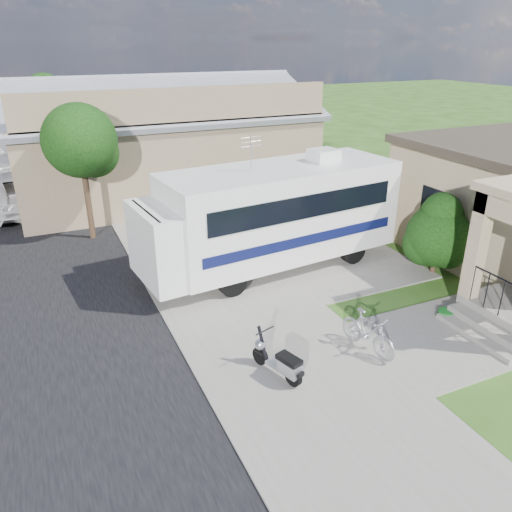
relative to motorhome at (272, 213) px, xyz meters
name	(u,v)px	position (x,y,z in m)	size (l,w,h in m)	color
ground	(321,344)	(-0.82, -4.27, -1.71)	(120.00, 120.00, 0.00)	#254412
sidewalk_slab	(164,218)	(-1.82, 5.73, -1.68)	(4.00, 80.00, 0.06)	slate
driveway_slab	(288,259)	(0.68, 0.23, -1.69)	(7.00, 6.00, 0.05)	slate
walk_slab	(454,336)	(2.18, -5.27, -1.69)	(4.00, 3.00, 0.05)	slate
warehouse	(160,146)	(-0.82, 9.69, 0.28)	(12.50, 8.40, 5.04)	brown
street_tree_a	(83,144)	(-4.52, 4.78, 1.54)	(2.44, 2.40, 4.58)	black
street_tree_b	(58,105)	(-4.52, 14.78, 1.68)	(2.44, 2.40, 4.73)	black
street_tree_c	(47,94)	(-4.52, 23.78, 1.39)	(2.44, 2.40, 4.42)	black
motorhome	(272,213)	(0.00, 0.00, 0.00)	(8.00, 3.27, 3.99)	silver
shrub	(438,232)	(4.22, -2.33, -0.45)	(2.01, 1.92, 2.47)	black
scooter	(280,362)	(-2.25, -4.99, -1.30)	(0.68, 1.36, 0.91)	black
bicycle	(368,334)	(-0.07, -4.95, -1.25)	(0.43, 1.54, 0.93)	#A6A6AE
pickup_truck	(23,190)	(-6.65, 9.26, -0.92)	(2.65, 5.74, 1.60)	silver
van	(6,155)	(-7.28, 16.30, -0.83)	(2.47, 6.07, 1.76)	silver
garden_hose	(446,315)	(2.63, -4.54, -1.63)	(0.39, 0.39, 0.17)	#13611D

